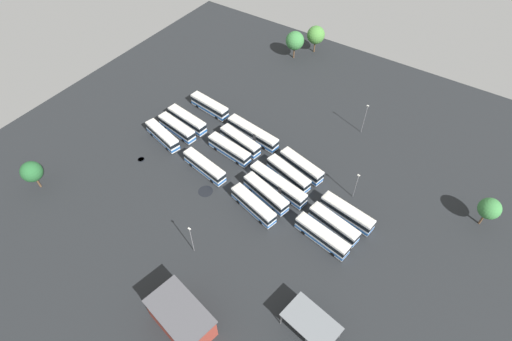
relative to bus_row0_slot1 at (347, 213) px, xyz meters
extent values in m
plane|color=black|center=(23.93, 0.01, -1.87)|extent=(125.93, 125.93, 0.00)
cube|color=silver|center=(-0.01, 0.00, -0.02)|extent=(12.12, 4.17, 3.09)
cube|color=beige|center=(-0.01, 0.00, 1.60)|extent=(11.62, 3.90, 0.14)
cube|color=black|center=(-0.01, 0.00, 0.47)|extent=(12.19, 4.21, 0.99)
cube|color=#1E56A8|center=(-0.01, 0.00, -0.89)|extent=(12.19, 4.21, 0.62)
cube|color=black|center=(5.89, -0.84, 0.57)|extent=(0.35, 2.05, 1.14)
cylinder|color=black|center=(3.81, 0.63, -1.37)|extent=(1.03, 0.44, 1.00)
cylinder|color=black|center=(3.48, -1.66, -1.37)|extent=(1.03, 0.44, 1.00)
cylinder|color=black|center=(-3.49, 1.67, -1.37)|extent=(1.03, 0.44, 1.00)
cylinder|color=black|center=(-3.82, -0.62, -1.37)|extent=(1.03, 0.44, 1.00)
cube|color=silver|center=(1.06, 4.05, -0.02)|extent=(11.50, 4.58, 3.09)
cube|color=beige|center=(1.06, 4.05, 1.60)|extent=(11.02, 4.30, 0.14)
cube|color=black|center=(1.06, 4.05, 0.47)|extent=(11.56, 4.62, 0.99)
cube|color=#1E56A8|center=(1.06, 4.05, -0.89)|extent=(11.56, 4.62, 0.62)
cube|color=black|center=(6.58, 2.99, 0.57)|extent=(0.45, 2.04, 1.14)
cylinder|color=black|center=(4.70, 4.53, -1.37)|extent=(1.04, 0.48, 1.00)
cylinder|color=black|center=(4.26, 2.26, -1.37)|extent=(1.04, 0.48, 1.00)
cylinder|color=black|center=(-2.14, 5.84, -1.37)|extent=(1.04, 0.48, 1.00)
cylinder|color=black|center=(-2.58, 3.57, -1.37)|extent=(1.04, 0.48, 1.00)
cube|color=silver|center=(1.77, 7.92, -0.02)|extent=(12.14, 4.39, 3.09)
cube|color=beige|center=(1.77, 7.92, 1.60)|extent=(11.64, 4.11, 0.14)
cube|color=black|center=(1.77, 7.92, 0.47)|extent=(12.21, 4.43, 0.99)
cube|color=#1E56A8|center=(1.77, 7.92, -0.89)|extent=(12.21, 4.43, 0.62)
cube|color=black|center=(7.65, 6.96, 0.57)|extent=(0.39, 2.04, 1.14)
cylinder|color=black|center=(5.59, 8.47, -1.37)|extent=(1.04, 0.46, 1.00)
cylinder|color=black|center=(5.22, 6.19, -1.37)|extent=(1.04, 0.46, 1.00)
cylinder|color=black|center=(-1.69, 9.65, -1.37)|extent=(1.04, 0.46, 1.00)
cylinder|color=black|center=(-2.06, 7.37, -1.37)|extent=(1.04, 0.46, 1.00)
cube|color=silver|center=(14.58, -6.33, -0.02)|extent=(11.73, 4.99, 3.09)
cube|color=beige|center=(14.58, -6.33, 1.60)|extent=(11.24, 4.69, 0.14)
cube|color=black|center=(14.58, -6.33, 0.47)|extent=(11.80, 5.04, 0.99)
cube|color=#1E56A8|center=(14.58, -6.33, -0.89)|extent=(11.80, 5.04, 0.62)
cube|color=black|center=(20.18, -7.60, 0.57)|extent=(0.52, 2.02, 1.14)
cylinder|color=black|center=(18.30, -5.99, -1.37)|extent=(1.04, 0.51, 1.00)
cylinder|color=black|center=(17.78, -8.25, -1.37)|extent=(1.04, 0.51, 1.00)
cylinder|color=black|center=(11.37, -4.42, -1.37)|extent=(1.04, 0.51, 1.00)
cylinder|color=black|center=(10.86, -6.67, -1.37)|extent=(1.04, 0.51, 1.00)
cube|color=silver|center=(15.82, -2.58, -0.02)|extent=(11.87, 5.13, 3.09)
cube|color=beige|center=(15.82, -2.58, 1.60)|extent=(11.37, 4.83, 0.14)
cube|color=black|center=(15.82, -2.58, 0.47)|extent=(11.93, 5.18, 0.99)
cube|color=#1E56A8|center=(15.82, -2.58, -0.89)|extent=(11.93, 5.18, 0.62)
cube|color=black|center=(21.47, -3.93, 0.57)|extent=(0.54, 2.02, 1.14)
cylinder|color=black|center=(19.59, -2.29, -1.37)|extent=(1.04, 0.52, 1.00)
cylinder|color=black|center=(19.05, -4.54, -1.37)|extent=(1.04, 0.52, 1.00)
cylinder|color=black|center=(12.59, -0.62, -1.37)|extent=(1.04, 0.52, 1.00)
cylinder|color=black|center=(12.05, -2.87, -1.37)|extent=(1.04, 0.52, 1.00)
cube|color=silver|center=(16.16, 1.41, -0.02)|extent=(15.01, 5.00, 3.09)
cube|color=beige|center=(16.16, 1.41, 1.60)|extent=(14.39, 4.70, 0.14)
cube|color=black|center=(16.16, 1.41, 0.47)|extent=(15.09, 5.05, 0.99)
cube|color=#1E56A8|center=(16.16, 1.41, -0.89)|extent=(15.09, 5.05, 0.62)
cube|color=black|center=(23.46, 0.15, 0.57)|extent=(0.41, 2.04, 1.14)
cube|color=#47474C|center=(14.55, 1.69, -0.02)|extent=(1.32, 2.68, 2.97)
cylinder|color=black|center=(20.87, 1.77, -1.37)|extent=(1.04, 0.47, 1.00)
cylinder|color=black|center=(20.48, -0.51, -1.37)|extent=(1.04, 0.47, 1.00)
cylinder|color=black|center=(11.84, 3.33, -1.37)|extent=(1.04, 0.47, 1.00)
cylinder|color=black|center=(11.44, 1.06, -1.37)|extent=(1.04, 0.47, 1.00)
cube|color=silver|center=(17.01, 5.06, -0.02)|extent=(12.08, 5.24, 3.09)
cube|color=beige|center=(17.01, 5.06, 1.60)|extent=(11.58, 4.93, 0.14)
cube|color=black|center=(17.01, 5.06, 0.47)|extent=(12.15, 5.29, 0.99)
cube|color=#1E56A8|center=(17.01, 5.06, -0.89)|extent=(12.15, 5.29, 0.62)
cube|color=black|center=(22.76, 3.65, 0.57)|extent=(0.55, 2.02, 1.14)
cylinder|color=black|center=(20.84, 5.31, -1.37)|extent=(1.04, 0.53, 1.00)
cylinder|color=black|center=(20.30, 3.06, -1.37)|extent=(1.04, 0.53, 1.00)
cylinder|color=black|center=(13.72, 7.05, -1.37)|extent=(1.04, 0.53, 1.00)
cylinder|color=black|center=(13.17, 4.80, -1.37)|extent=(1.04, 0.53, 1.00)
cube|color=silver|center=(17.47, 9.23, -0.02)|extent=(11.87, 5.20, 3.09)
cube|color=beige|center=(17.47, 9.23, 1.60)|extent=(11.37, 4.89, 0.14)
cube|color=black|center=(17.47, 9.23, 0.47)|extent=(11.94, 5.25, 0.99)
cube|color=#1E56A8|center=(17.47, 9.23, -0.89)|extent=(11.94, 5.25, 0.62)
cube|color=black|center=(23.12, 7.85, 0.57)|extent=(0.55, 2.02, 1.14)
cylinder|color=black|center=(21.24, 9.50, -1.37)|extent=(1.04, 0.53, 1.00)
cylinder|color=black|center=(20.69, 7.26, -1.37)|extent=(1.04, 0.53, 1.00)
cylinder|color=black|center=(14.25, 11.21, -1.37)|extent=(1.04, 0.53, 1.00)
cylinder|color=black|center=(13.70, 8.97, -1.37)|extent=(1.04, 0.53, 1.00)
cube|color=silver|center=(30.23, -9.33, -0.02)|extent=(14.99, 4.36, 3.09)
cube|color=beige|center=(30.23, -9.33, 1.60)|extent=(14.38, 4.09, 0.14)
cube|color=black|center=(30.23, -9.33, 0.47)|extent=(15.07, 4.41, 0.99)
cube|color=#1E56A8|center=(30.23, -9.33, -0.89)|extent=(15.07, 4.41, 0.62)
cube|color=black|center=(37.58, -10.27, 0.57)|extent=(0.32, 2.05, 1.14)
cube|color=#47474C|center=(28.61, -9.13, -0.02)|extent=(1.22, 2.66, 2.97)
cylinder|color=black|center=(34.92, -8.76, -1.37)|extent=(1.03, 0.42, 1.00)
cylinder|color=black|center=(34.63, -11.06, -1.37)|extent=(1.03, 0.42, 1.00)
cylinder|color=black|center=(25.82, -7.61, -1.37)|extent=(1.03, 0.42, 1.00)
cylinder|color=black|center=(25.53, -9.90, -1.37)|extent=(1.03, 0.42, 1.00)
cube|color=silver|center=(31.21, -5.26, -0.02)|extent=(11.85, 4.50, 3.09)
cube|color=beige|center=(31.21, -5.26, 1.60)|extent=(11.36, 4.22, 0.14)
cube|color=black|center=(31.21, -5.26, 0.47)|extent=(11.91, 4.55, 0.99)
cube|color=#1E56A8|center=(31.21, -5.26, -0.89)|extent=(11.91, 4.55, 0.62)
cube|color=black|center=(36.93, -6.27, 0.57)|extent=(0.42, 2.04, 1.14)
cylinder|color=black|center=(34.95, -4.75, -1.37)|extent=(1.04, 0.47, 1.00)
cylinder|color=black|center=(34.55, -7.03, -1.37)|extent=(1.04, 0.47, 1.00)
cylinder|color=black|center=(27.88, -3.49, -1.37)|extent=(1.04, 0.47, 1.00)
cylinder|color=black|center=(27.47, -5.77, -1.37)|extent=(1.04, 0.47, 1.00)
cube|color=silver|center=(31.69, -1.45, -0.02)|extent=(11.96, 3.90, 3.09)
cube|color=beige|center=(31.69, -1.45, 1.60)|extent=(11.46, 3.64, 0.14)
cube|color=black|center=(31.69, -1.45, 0.47)|extent=(12.02, 3.94, 0.99)
cube|color=#1E56A8|center=(31.69, -1.45, -0.89)|extent=(12.02, 3.94, 0.62)
cube|color=black|center=(37.53, -2.15, 0.57)|extent=(0.31, 2.05, 1.14)
cylinder|color=black|center=(35.45, -0.73, -1.37)|extent=(1.03, 0.42, 1.00)
cylinder|color=black|center=(35.17, -3.03, -1.37)|extent=(1.03, 0.42, 1.00)
cylinder|color=black|center=(28.22, 0.14, -1.37)|extent=(1.03, 0.42, 1.00)
cylinder|color=black|center=(27.94, -2.16, -1.37)|extent=(1.03, 0.42, 1.00)
cube|color=silver|center=(33.18, 6.27, -0.02)|extent=(12.15, 4.47, 3.09)
cube|color=beige|center=(33.18, 6.27, 1.60)|extent=(11.64, 4.19, 0.14)
cube|color=black|center=(33.18, 6.27, 0.47)|extent=(12.21, 4.51, 0.99)
cube|color=#1E56A8|center=(33.18, 6.27, -0.89)|extent=(12.21, 4.51, 0.62)
cube|color=black|center=(39.06, 5.27, 0.57)|extent=(0.40, 2.04, 1.14)
cylinder|color=black|center=(37.01, 6.79, -1.37)|extent=(1.04, 0.46, 1.00)
cylinder|color=black|center=(36.63, 4.51, -1.37)|extent=(1.04, 0.46, 1.00)
cylinder|color=black|center=(29.74, 8.02, -1.37)|extent=(1.04, 0.46, 1.00)
cylinder|color=black|center=(29.36, 5.74, -1.37)|extent=(1.04, 0.46, 1.00)
cube|color=silver|center=(45.90, -11.71, -0.02)|extent=(11.92, 3.80, 3.09)
cube|color=beige|center=(45.90, -11.71, 1.60)|extent=(11.43, 3.55, 0.14)
cube|color=black|center=(45.90, -11.71, 0.47)|extent=(11.98, 3.84, 0.99)
cube|color=#1E56A8|center=(45.90, -11.71, -0.89)|extent=(11.98, 3.84, 0.62)
cube|color=black|center=(51.73, -12.36, 0.57)|extent=(0.29, 2.06, 1.14)
cylinder|color=black|center=(49.64, -10.96, -1.37)|extent=(1.03, 0.41, 1.00)
cylinder|color=black|center=(49.38, -13.26, -1.37)|extent=(1.03, 0.41, 1.00)
cylinder|color=black|center=(42.42, -10.15, -1.37)|extent=(1.03, 0.41, 1.00)
cylinder|color=black|center=(42.16, -12.45, -1.37)|extent=(1.03, 0.41, 1.00)
cube|color=silver|center=(47.19, -4.02, -0.02)|extent=(12.15, 4.03, 3.09)
cube|color=beige|center=(47.19, -4.02, 1.60)|extent=(11.65, 3.77, 0.14)
cube|color=black|center=(47.19, -4.02, 0.47)|extent=(12.21, 4.08, 0.99)
cube|color=#1E56A8|center=(47.19, -4.02, -0.89)|extent=(12.21, 4.08, 0.62)
cube|color=black|center=(53.11, -4.79, 0.57)|extent=(0.33, 2.05, 1.14)
cylinder|color=black|center=(51.00, -3.35, -1.37)|extent=(1.03, 0.43, 1.00)
cylinder|color=black|center=(50.70, -5.64, -1.37)|extent=(1.03, 0.43, 1.00)
cylinder|color=black|center=(43.67, -2.39, -1.37)|extent=(1.03, 0.43, 1.00)
cylinder|color=black|center=(43.37, -4.69, -1.37)|extent=(1.03, 0.43, 1.00)
cube|color=silver|center=(47.35, -0.21, -0.02)|extent=(11.56, 4.12, 3.09)
cube|color=beige|center=(47.35, -0.21, 1.60)|extent=(11.08, 3.85, 0.14)
cube|color=black|center=(47.35, -0.21, 0.47)|extent=(11.62, 4.16, 0.99)
cube|color=#1E56A8|center=(47.35, -0.21, -0.89)|extent=(11.62, 4.16, 0.62)
cube|color=black|center=(52.96, -1.03, 0.57)|extent=(0.36, 2.05, 1.14)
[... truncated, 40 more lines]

